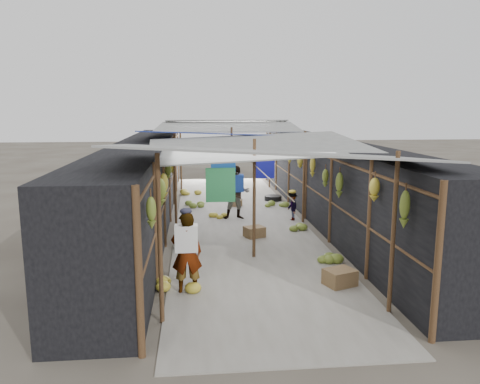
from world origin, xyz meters
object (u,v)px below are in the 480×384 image
object	(u,v)px
crate_near	(254,232)
black_basin	(273,198)
vendor_seated	(292,206)
shopper_blue	(237,193)
vendor_elderly	(187,253)

from	to	relation	value
crate_near	black_basin	size ratio (longest dim) A/B	0.78
black_basin	vendor_seated	world-z (taller)	vendor_seated
crate_near	shopper_blue	bearing A→B (deg)	75.70
black_basin	vendor_seated	size ratio (longest dim) A/B	0.71
black_basin	vendor_seated	bearing A→B (deg)	-89.07
vendor_elderly	vendor_seated	distance (m)	5.92
vendor_elderly	crate_near	bearing A→B (deg)	-118.47
shopper_blue	vendor_seated	bearing A→B (deg)	-10.15
black_basin	shopper_blue	xyz separation A→B (m)	(-1.54, -2.64, 0.70)
vendor_seated	vendor_elderly	bearing A→B (deg)	-36.76
shopper_blue	black_basin	bearing A→B (deg)	62.14
crate_near	vendor_elderly	bearing A→B (deg)	-137.36
vendor_elderly	shopper_blue	distance (m)	5.64
crate_near	shopper_blue	world-z (taller)	shopper_blue
vendor_elderly	black_basin	bearing A→B (deg)	-112.65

